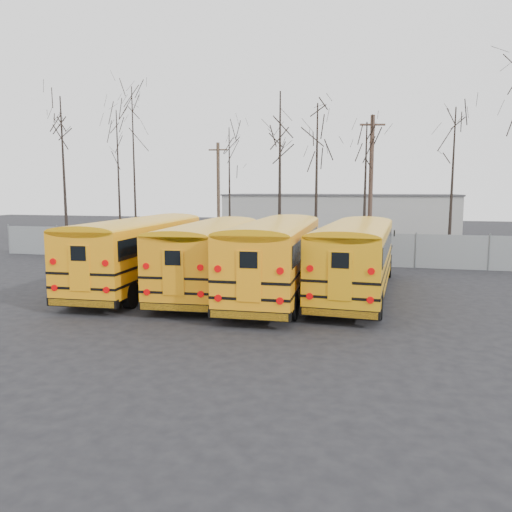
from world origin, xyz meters
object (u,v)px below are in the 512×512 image
(bus_d, at_px, (356,252))
(bus_c, at_px, (276,251))
(bus_b, at_px, (211,250))
(utility_pole_left, at_px, (218,195))
(utility_pole_right, at_px, (371,185))
(bus_a, at_px, (141,247))

(bus_d, bearing_deg, bus_c, -161.77)
(bus_b, xyz_separation_m, bus_c, (3.06, -0.31, 0.09))
(bus_b, distance_m, bus_c, 3.08)
(bus_c, bearing_deg, utility_pole_left, 114.09)
(utility_pole_left, bearing_deg, bus_c, -71.14)
(bus_c, height_order, utility_pole_right, utility_pole_right)
(bus_d, xyz_separation_m, utility_pole_right, (0.33, 13.46, 2.97))
(bus_b, bearing_deg, bus_a, 177.21)
(bus_a, bearing_deg, utility_pole_left, 92.29)
(bus_b, xyz_separation_m, utility_pole_right, (6.69, 14.04, 3.01))
(bus_a, distance_m, bus_b, 3.40)
(utility_pole_right, bearing_deg, bus_c, -117.42)
(bus_c, distance_m, utility_pole_right, 15.08)
(bus_c, relative_size, utility_pole_right, 1.27)
(bus_a, relative_size, utility_pole_left, 1.48)
(bus_a, bearing_deg, bus_d, 1.11)
(bus_a, height_order, utility_pole_right, utility_pole_right)
(bus_a, relative_size, bus_d, 1.02)
(bus_a, height_order, utility_pole_left, utility_pole_left)
(bus_d, relative_size, utility_pole_right, 1.24)
(bus_a, distance_m, utility_pole_right, 17.60)
(bus_a, xyz_separation_m, bus_b, (3.40, 0.07, -0.07))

